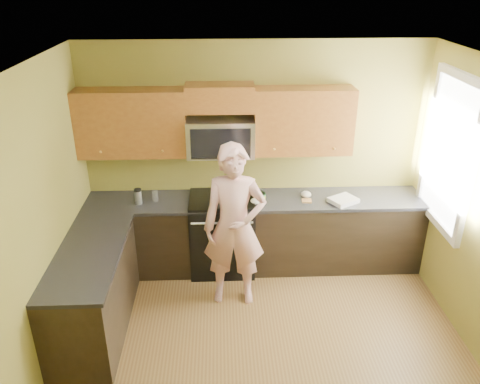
{
  "coord_description": "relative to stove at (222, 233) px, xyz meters",
  "views": [
    {
      "loc": [
        -0.4,
        -3.37,
        3.39
      ],
      "look_at": [
        -0.2,
        1.3,
        1.2
      ],
      "focal_mm": 35.83,
      "sensor_mm": 36.0,
      "label": 1
    }
  ],
  "objects": [
    {
      "name": "floor",
      "position": [
        0.4,
        -1.68,
        -0.47
      ],
      "size": [
        4.0,
        4.0,
        0.0
      ],
      "primitive_type": "plane",
      "color": "brown",
      "rests_on": "ground"
    },
    {
      "name": "ceiling",
      "position": [
        0.4,
        -1.68,
        2.23
      ],
      "size": [
        4.0,
        4.0,
        0.0
      ],
      "primitive_type": "plane",
      "rotation": [
        3.14,
        0.0,
        0.0
      ],
      "color": "white",
      "rests_on": "ground"
    },
    {
      "name": "wall_back",
      "position": [
        0.4,
        0.32,
        0.88
      ],
      "size": [
        4.0,
        0.0,
        4.0
      ],
      "primitive_type": "plane",
      "rotation": [
        1.57,
        0.0,
        0.0
      ],
      "color": "olive",
      "rests_on": "ground"
    },
    {
      "name": "wall_left",
      "position": [
        -1.6,
        -1.68,
        0.88
      ],
      "size": [
        0.0,
        4.0,
        4.0
      ],
      "primitive_type": "plane",
      "rotation": [
        1.57,
        0.0,
        1.57
      ],
      "color": "olive",
      "rests_on": "ground"
    },
    {
      "name": "cabinet_back_run",
      "position": [
        0.4,
        0.02,
        -0.03
      ],
      "size": [
        4.0,
        0.6,
        0.88
      ],
      "primitive_type": "cube",
      "color": "black",
      "rests_on": "floor"
    },
    {
      "name": "cabinet_left_run",
      "position": [
        -1.3,
        -1.08,
        -0.03
      ],
      "size": [
        0.6,
        1.6,
        0.88
      ],
      "primitive_type": "cube",
      "color": "black",
      "rests_on": "floor"
    },
    {
      "name": "countertop_back",
      "position": [
        0.4,
        0.01,
        0.43
      ],
      "size": [
        4.0,
        0.62,
        0.04
      ],
      "primitive_type": "cube",
      "color": "black",
      "rests_on": "cabinet_back_run"
    },
    {
      "name": "countertop_left",
      "position": [
        -1.29,
        -1.08,
        0.43
      ],
      "size": [
        0.62,
        1.6,
        0.04
      ],
      "primitive_type": "cube",
      "color": "black",
      "rests_on": "cabinet_left_run"
    },
    {
      "name": "stove",
      "position": [
        0.0,
        0.0,
        0.0
      ],
      "size": [
        0.76,
        0.65,
        0.95
      ],
      "primitive_type": null,
      "color": "black",
      "rests_on": "floor"
    },
    {
      "name": "microwave",
      "position": [
        0.0,
        0.12,
        0.97
      ],
      "size": [
        0.76,
        0.4,
        0.42
      ],
      "primitive_type": null,
      "color": "silver",
      "rests_on": "wall_back"
    },
    {
      "name": "upper_cab_left",
      "position": [
        -0.99,
        0.16,
        0.97
      ],
      "size": [
        1.22,
        0.33,
        0.75
      ],
      "primitive_type": null,
      "color": "brown",
      "rests_on": "wall_back"
    },
    {
      "name": "upper_cab_right",
      "position": [
        0.94,
        0.16,
        0.97
      ],
      "size": [
        1.12,
        0.33,
        0.75
      ],
      "primitive_type": null,
      "color": "brown",
      "rests_on": "wall_back"
    },
    {
      "name": "upper_cab_over_mw",
      "position": [
        0.0,
        0.16,
        1.62
      ],
      "size": [
        0.76,
        0.33,
        0.3
      ],
      "primitive_type": "cube",
      "color": "brown",
      "rests_on": "wall_back"
    },
    {
      "name": "window",
      "position": [
        2.38,
        -0.48,
        1.17
      ],
      "size": [
        0.06,
        1.06,
        1.66
      ],
      "primitive_type": null,
      "color": "white",
      "rests_on": "wall_right"
    },
    {
      "name": "woman",
      "position": [
        0.13,
        -0.63,
        0.44
      ],
      "size": [
        0.69,
        0.47,
        1.83
      ],
      "primitive_type": "imported",
      "rotation": [
        0.0,
        0.0,
        -0.05
      ],
      "color": "#E47772",
      "rests_on": "floor"
    },
    {
      "name": "frying_pan",
      "position": [
        -0.03,
        -0.26,
        0.47
      ],
      "size": [
        0.33,
        0.48,
        0.06
      ],
      "primitive_type": null,
      "rotation": [
        0.0,
        0.0,
        0.19
      ],
      "color": "black",
      "rests_on": "stove"
    },
    {
      "name": "butter_tub",
      "position": [
        0.46,
        0.02,
        0.45
      ],
      "size": [
        0.15,
        0.15,
        0.09
      ],
      "primitive_type": null,
      "rotation": [
        0.0,
        0.0,
        0.26
      ],
      "color": "#EFF13F",
      "rests_on": "countertop_back"
    },
    {
      "name": "toast_slice",
      "position": [
        0.99,
        -0.07,
        0.45
      ],
      "size": [
        0.12,
        0.12,
        0.01
      ],
      "primitive_type": "cube",
      "rotation": [
        0.0,
        0.0,
        -0.1
      ],
      "color": "#B27F47",
      "rests_on": "countertop_back"
    },
    {
      "name": "napkin_a",
      "position": [
        0.39,
        -0.1,
        0.48
      ],
      "size": [
        0.13,
        0.14,
        0.06
      ],
      "primitive_type": "ellipsoid",
      "rotation": [
        0.0,
        0.0,
        -0.16
      ],
      "color": "silver",
      "rests_on": "countertop_back"
    },
    {
      "name": "napkin_b",
      "position": [
        1.01,
        0.05,
        0.48
      ],
      "size": [
        0.13,
        0.14,
        0.07
      ],
      "primitive_type": "ellipsoid",
      "rotation": [
        0.0,
        0.0,
        -0.11
      ],
      "color": "silver",
      "rests_on": "countertop_back"
    },
    {
      "name": "dish_towel",
      "position": [
        1.41,
        -0.11,
        0.47
      ],
      "size": [
        0.38,
        0.36,
        0.05
      ],
      "primitive_type": "cube",
      "rotation": [
        0.0,
        0.0,
        0.52
      ],
      "color": "white",
      "rests_on": "countertop_back"
    },
    {
      "name": "travel_mug",
      "position": [
        -0.96,
        -0.04,
        0.45
      ],
      "size": [
        0.1,
        0.1,
        0.18
      ],
      "primitive_type": null,
      "rotation": [
        0.0,
        0.0,
        0.25
      ],
      "color": "silver",
      "rests_on": "countertop_back"
    },
    {
      "name": "glass_b",
      "position": [
        -0.77,
        0.02,
        0.51
      ],
      "size": [
        0.09,
        0.09,
        0.12
      ],
      "primitive_type": "cylinder",
      "rotation": [
        0.0,
        0.0,
        -0.28
      ],
      "color": "silver",
      "rests_on": "countertop_back"
    }
  ]
}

